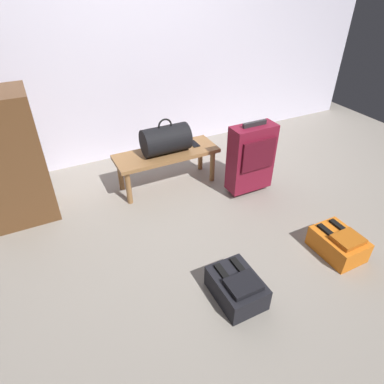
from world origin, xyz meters
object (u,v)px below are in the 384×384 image
(duffel_bag_black, at_px, (166,139))
(backpack_orange, at_px, (338,243))
(cell_phone, at_px, (194,144))
(side_cabinet, at_px, (7,161))
(suitcase_upright_burgundy, at_px, (251,158))
(backpack_dark, at_px, (237,287))
(bench, at_px, (167,157))

(duffel_bag_black, distance_m, backpack_orange, 1.72)
(cell_phone, height_order, side_cabinet, side_cabinet)
(backpack_orange, bearing_deg, cell_phone, 107.66)
(side_cabinet, bearing_deg, suitcase_upright_burgundy, -16.17)
(backpack_dark, bearing_deg, side_cabinet, 127.00)
(bench, relative_size, suitcase_upright_burgundy, 1.38)
(backpack_dark, distance_m, side_cabinet, 2.05)
(cell_phone, bearing_deg, backpack_dark, -106.45)
(suitcase_upright_burgundy, bearing_deg, backpack_dark, -127.89)
(bench, xyz_separation_m, cell_phone, (0.31, 0.03, 0.06))
(duffel_bag_black, xyz_separation_m, backpack_dark, (-0.13, -1.48, -0.41))
(bench, distance_m, side_cabinet, 1.36)
(bench, height_order, backpack_dark, bench)
(backpack_orange, xyz_separation_m, backpack_dark, (-0.92, -0.00, 0.00))
(backpack_orange, relative_size, backpack_dark, 1.00)
(backpack_dark, bearing_deg, duffel_bag_black, 84.87)
(cell_phone, height_order, backpack_dark, cell_phone)
(duffel_bag_black, relative_size, side_cabinet, 0.40)
(cell_phone, xyz_separation_m, side_cabinet, (-1.65, 0.09, 0.18))
(bench, bearing_deg, suitcase_upright_burgundy, -35.00)
(duffel_bag_black, bearing_deg, suitcase_upright_burgundy, -34.96)
(bench, xyz_separation_m, suitcase_upright_burgundy, (0.66, -0.46, 0.06))
(side_cabinet, bearing_deg, bench, -5.02)
(cell_phone, relative_size, side_cabinet, 0.13)
(bench, height_order, duffel_bag_black, duffel_bag_black)
(cell_phone, distance_m, backpack_orange, 1.60)
(side_cabinet, bearing_deg, cell_phone, -3.07)
(cell_phone, relative_size, backpack_orange, 0.38)
(suitcase_upright_burgundy, bearing_deg, side_cabinet, 163.83)
(cell_phone, height_order, backpack_orange, cell_phone)
(duffel_bag_black, xyz_separation_m, side_cabinet, (-1.34, 0.12, 0.05))
(backpack_dark, height_order, side_cabinet, side_cabinet)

